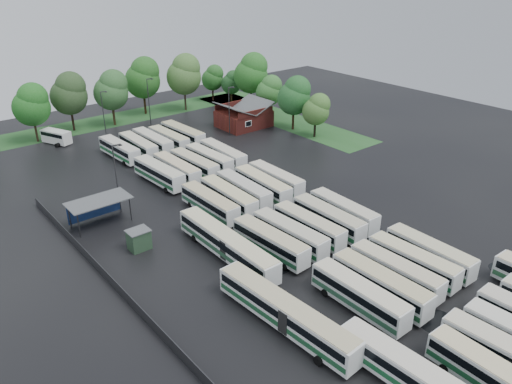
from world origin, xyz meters
TOP-DOWN VIEW (x-y plane):
  - ground at (0.00, 0.00)m, footprint 160.00×160.00m
  - brick_building at (24.00, 42.77)m, footprint 10.07×8.60m
  - wash_shed at (-17.20, 22.02)m, footprint 8.20×4.20m
  - utility_hut at (-16.20, 12.60)m, footprint 2.70×2.20m
  - grass_strip_north at (2.00, 64.80)m, footprint 80.00×10.00m
  - grass_strip_east at (34.00, 42.80)m, footprint 10.00×50.00m
  - west_fence at (-22.20, 8.00)m, footprint 0.10×50.00m
  - bus_r0c0 at (-4.30, -26.20)m, footprint 2.59×10.98m
  - bus_r0c1 at (-1.13, -25.79)m, footprint 2.86×11.18m
  - bus_r1c0 at (-4.36, -12.27)m, footprint 2.51×11.33m
  - bus_r1c1 at (-1.23, -12.52)m, footprint 2.49×11.54m
  - bus_r1c2 at (2.01, -12.07)m, footprint 2.49×11.02m
  - bus_r1c3 at (5.23, -12.06)m, footprint 2.61×10.95m
  - bus_r1c4 at (8.30, -12.22)m, footprint 2.60×10.98m
  - bus_r2c0 at (-4.51, 1.37)m, footprint 2.89×11.27m
  - bus_r2c1 at (-1.40, 1.26)m, footprint 2.85×11.25m
  - bus_r2c2 at (1.95, 1.29)m, footprint 2.50×10.94m
  - bus_r2c3 at (5.27, 0.98)m, footprint 2.61×11.28m
  - bus_r2c4 at (8.50, 1.21)m, footprint 2.80×11.00m
  - bus_r3c0 at (-4.21, 14.59)m, footprint 2.43×11.09m
  - bus_r3c1 at (-1.07, 14.47)m, footprint 2.80×11.42m
  - bus_r3c2 at (2.10, 15.06)m, footprint 2.82×11.24m
  - bus_r3c3 at (5.31, 14.46)m, footprint 2.96×11.41m
  - bus_r3c4 at (8.49, 15.04)m, footprint 2.54×10.97m
  - bus_r4c0 at (-4.46, 28.31)m, footprint 2.99×11.53m
  - bus_r4c1 at (-1.36, 28.12)m, footprint 2.45×11.14m
  - bus_r4c2 at (1.96, 28.06)m, footprint 2.75×11.07m
  - bus_r4c3 at (5.26, 28.52)m, footprint 2.65×10.96m
  - bus_r4c4 at (8.24, 28.63)m, footprint 2.76×11.32m
  - bus_r5c0 at (-4.52, 42.31)m, footprint 2.85×11.07m
  - bus_r5c1 at (-1.00, 41.97)m, footprint 2.40×10.98m
  - bus_r5c2 at (2.08, 42.24)m, footprint 2.50×11.23m
  - bus_r5c3 at (5.18, 41.71)m, footprint 2.65×11.04m
  - bus_r5c4 at (8.58, 42.17)m, footprint 2.96×11.64m
  - artic_bus_west_b at (-8.95, 4.17)m, footprint 2.68×17.32m
  - artic_bus_west_c at (-12.11, -9.58)m, footprint 3.26×17.21m
  - minibus at (-10.43, 57.42)m, footprint 4.37×6.39m
  - tree_north_1 at (-12.78, 60.90)m, footprint 6.97×6.97m
  - tree_north_2 at (-4.69, 63.04)m, footprint 7.36×7.36m
  - tree_north_3 at (3.48, 61.08)m, footprint 7.15×7.15m
  - tree_north_4 at (12.61, 64.38)m, footprint 7.82×7.82m
  - tree_north_5 at (21.35, 61.17)m, footprint 7.92×7.92m
  - tree_north_6 at (31.39, 64.32)m, footprint 5.33×5.33m
  - tree_east_0 at (31.00, 28.42)m, footprint 5.35×5.34m
  - tree_east_1 at (30.95, 34.66)m, footprint 6.77×6.77m
  - tree_east_2 at (32.71, 44.54)m, footprint 5.71×5.71m
  - tree_east_3 at (34.08, 52.47)m, footprint 7.90×7.90m
  - tree_east_4 at (33.29, 59.17)m, footprint 4.86×4.85m
  - lamp_post_ne at (18.27, 39.95)m, footprint 1.51×0.29m
  - lamp_post_nw at (-13.23, 23.99)m, footprint 1.50×0.29m
  - lamp_post_back_w at (-1.47, 54.72)m, footprint 1.42×0.28m
  - lamp_post_back_e at (9.09, 55.73)m, footprint 1.55×0.30m
  - puddle_0 at (0.14, -18.66)m, footprint 4.07×4.07m
  - puddle_2 at (-5.67, 0.97)m, footprint 7.68×7.68m
  - puddle_3 at (7.64, -4.45)m, footprint 4.22×4.22m
  - puddle_4 at (14.05, -17.99)m, footprint 2.48×2.48m

SIDE VIEW (x-z plane):
  - ground at x=0.00m, z-range 0.00..0.00m
  - puddle_0 at x=0.14m, z-range 0.00..0.01m
  - puddle_2 at x=-5.67m, z-range 0.00..0.01m
  - puddle_3 at x=7.64m, z-range 0.00..0.01m
  - puddle_4 at x=14.05m, z-range 0.00..0.01m
  - grass_strip_north at x=2.00m, z-range 0.00..0.01m
  - grass_strip_east at x=34.00m, z-range 0.00..0.01m
  - west_fence at x=-22.20m, z-range 0.00..1.20m
  - utility_hut at x=-16.20m, z-range 0.01..2.63m
  - minibus at x=-10.43m, z-range 0.14..2.77m
  - bus_r1c3 at x=5.23m, z-range 0.15..3.18m
  - bus_r4c3 at x=5.26m, z-range 0.15..3.18m
  - bus_r2c2 at x=1.95m, z-range 0.15..3.19m
  - bus_r2c4 at x=8.50m, z-range 0.15..3.19m
  - bus_r0c0 at x=-4.30m, z-range 0.15..3.19m
  - bus_r3c4 at x=8.49m, z-range 0.15..3.19m
  - bus_r1c4 at x=8.30m, z-range 0.15..3.19m
  - bus_r5c1 at x=-1.00m, z-range 0.15..3.20m
  - bus_r5c0 at x=-4.52m, z-range 0.15..3.21m
  - bus_r5c3 at x=5.18m, z-range 0.15..3.21m
  - bus_r4c2 at x=1.96m, z-range 0.15..3.21m
  - bus_r1c2 at x=2.01m, z-range 0.15..3.21m
  - bus_r3c0 at x=-4.21m, z-range 0.15..3.24m
  - bus_r0c1 at x=-1.13m, z-range 0.15..3.24m
  - bus_r4c1 at x=-1.36m, z-range 0.15..3.25m
  - bus_r3c2 at x=2.10m, z-range 0.16..3.26m
  - bus_r2c1 at x=-1.40m, z-range 0.16..3.26m
  - bus_r2c0 at x=-4.51m, z-range 0.16..3.27m
  - bus_r5c2 at x=2.08m, z-range 0.16..3.27m
  - bus_r2c3 at x=5.27m, z-range 0.16..3.28m
  - bus_r4c4 at x=8.24m, z-range 0.16..3.29m
  - bus_r1c0 at x=-4.36m, z-range 0.16..3.30m
  - bus_r3c3 at x=5.31m, z-range 0.16..3.31m
  - bus_r3c1 at x=-1.07m, z-range 0.16..3.32m
  - bus_r4c0 at x=-4.46m, z-range 0.16..3.34m
  - artic_bus_west_c at x=-12.11m, z-range 0.17..3.35m
  - bus_r1c1 at x=-1.23m, z-range 0.16..3.37m
  - bus_r5c4 at x=8.58m, z-range 0.16..3.37m
  - artic_bus_west_b at x=-8.95m, z-range 0.18..3.38m
  - brick_building at x=24.00m, z-range -0.83..4.56m
  - wash_shed at x=-17.20m, z-range 1.20..4.78m
  - tree_east_4 at x=33.29m, z-range 1.15..9.17m
  - lamp_post_back_w at x=-1.47m, z-range 0.75..9.99m
  - lamp_post_nw at x=-13.23m, z-range 0.78..10.51m
  - tree_north_6 at x=31.39m, z-range 1.26..10.10m
  - tree_east_0 at x=31.00m, z-range 1.26..10.11m
  - lamp_post_ne at x=18.27m, z-range 0.79..10.60m
  - lamp_post_back_e at x=9.09m, z-range 0.81..10.86m
  - tree_east_2 at x=32.71m, z-range 1.35..10.82m
  - tree_east_1 at x=30.95m, z-range 1.61..12.82m
  - tree_north_1 at x=-12.78m, z-range 1.66..13.21m
  - tree_north_3 at x=3.48m, z-range 1.70..13.55m
  - tree_north_2 at x=-4.69m, z-range 1.75..13.94m
  - tree_north_4 at x=12.61m, z-range 1.86..14.82m
  - tree_east_3 at x=34.08m, z-range 1.88..14.97m
  - tree_north_5 at x=21.35m, z-range 1.88..14.99m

